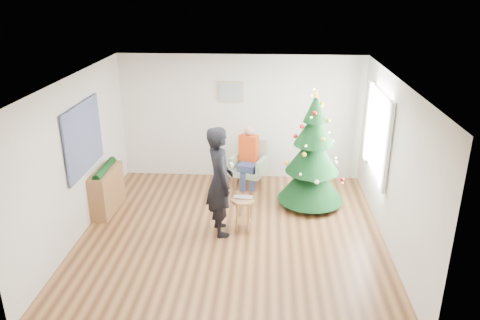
# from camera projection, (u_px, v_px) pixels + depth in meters

# --- Properties ---
(floor) EXTENTS (5.00, 5.00, 0.00)m
(floor) POSITION_uv_depth(u_px,v_px,m) (232.00, 234.00, 7.82)
(floor) COLOR brown
(floor) RESTS_ON ground
(ceiling) EXTENTS (5.00, 5.00, 0.00)m
(ceiling) POSITION_uv_depth(u_px,v_px,m) (231.00, 80.00, 6.88)
(ceiling) COLOR white
(ceiling) RESTS_ON wall_back
(wall_back) EXTENTS (5.00, 0.00, 5.00)m
(wall_back) POSITION_uv_depth(u_px,v_px,m) (241.00, 118.00, 9.68)
(wall_back) COLOR silver
(wall_back) RESTS_ON floor
(wall_front) EXTENTS (5.00, 0.00, 5.00)m
(wall_front) POSITION_uv_depth(u_px,v_px,m) (213.00, 247.00, 5.03)
(wall_front) COLOR silver
(wall_front) RESTS_ON floor
(wall_left) EXTENTS (0.00, 5.00, 5.00)m
(wall_left) POSITION_uv_depth(u_px,v_px,m) (76.00, 158.00, 7.50)
(wall_left) COLOR silver
(wall_left) RESTS_ON floor
(wall_right) EXTENTS (0.00, 5.00, 5.00)m
(wall_right) POSITION_uv_depth(u_px,v_px,m) (393.00, 165.00, 7.21)
(wall_right) COLOR silver
(wall_right) RESTS_ON floor
(window_panel) EXTENTS (0.04, 1.30, 1.40)m
(window_panel) POSITION_uv_depth(u_px,v_px,m) (378.00, 133.00, 8.07)
(window_panel) COLOR white
(window_panel) RESTS_ON wall_right
(curtains) EXTENTS (0.05, 1.75, 1.50)m
(curtains) POSITION_uv_depth(u_px,v_px,m) (376.00, 133.00, 8.07)
(curtains) COLOR white
(curtains) RESTS_ON wall_right
(christmas_tree) EXTENTS (1.22, 1.22, 2.21)m
(christmas_tree) POSITION_uv_depth(u_px,v_px,m) (313.00, 155.00, 8.49)
(christmas_tree) COLOR #3F2816
(christmas_tree) RESTS_ON floor
(stool) EXTENTS (0.39, 0.39, 0.58)m
(stool) POSITION_uv_depth(u_px,v_px,m) (243.00, 214.00, 7.85)
(stool) COLOR brown
(stool) RESTS_ON floor
(laptop) EXTENTS (0.33, 0.22, 0.03)m
(laptop) POSITION_uv_depth(u_px,v_px,m) (243.00, 198.00, 7.74)
(laptop) COLOR silver
(laptop) RESTS_ON stool
(armchair) EXTENTS (0.79, 0.77, 0.95)m
(armchair) POSITION_uv_depth(u_px,v_px,m) (249.00, 169.00, 9.60)
(armchair) COLOR #8DA384
(armchair) RESTS_ON floor
(seated_person) EXTENTS (0.46, 0.59, 1.25)m
(seated_person) POSITION_uv_depth(u_px,v_px,m) (248.00, 156.00, 9.46)
(seated_person) COLOR navy
(seated_person) RESTS_ON armchair
(standing_man) EXTENTS (0.64, 0.78, 1.85)m
(standing_man) POSITION_uv_depth(u_px,v_px,m) (220.00, 181.00, 7.57)
(standing_man) COLOR black
(standing_man) RESTS_ON floor
(game_controller) EXTENTS (0.08, 0.13, 0.04)m
(game_controller) POSITION_uv_depth(u_px,v_px,m) (232.00, 165.00, 7.42)
(game_controller) COLOR white
(game_controller) RESTS_ON standing_man
(console) EXTENTS (0.34, 1.01, 0.80)m
(console) POSITION_uv_depth(u_px,v_px,m) (107.00, 190.00, 8.49)
(console) COLOR brown
(console) RESTS_ON floor
(garland) EXTENTS (0.14, 0.90, 0.14)m
(garland) POSITION_uv_depth(u_px,v_px,m) (105.00, 169.00, 8.33)
(garland) COLOR black
(garland) RESTS_ON console
(tapestry) EXTENTS (0.03, 1.50, 1.15)m
(tapestry) POSITION_uv_depth(u_px,v_px,m) (84.00, 138.00, 7.68)
(tapestry) COLOR black
(tapestry) RESTS_ON wall_left
(framed_picture) EXTENTS (0.52, 0.05, 0.42)m
(framed_picture) POSITION_uv_depth(u_px,v_px,m) (231.00, 92.00, 9.46)
(framed_picture) COLOR tan
(framed_picture) RESTS_ON wall_back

